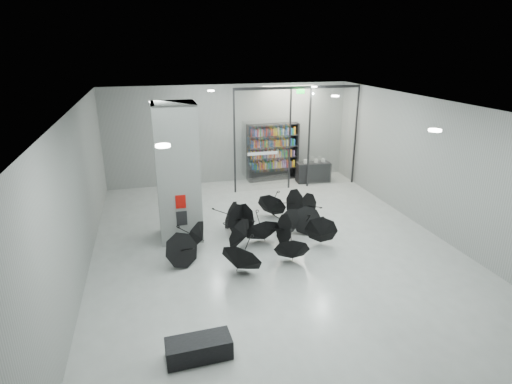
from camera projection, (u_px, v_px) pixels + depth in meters
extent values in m
plane|color=gray|center=(280.00, 257.00, 11.42)|extent=(14.00, 14.00, 0.00)
cube|color=gray|center=(284.00, 110.00, 10.09)|extent=(10.00, 14.00, 0.02)
cube|color=slate|center=(229.00, 134.00, 17.14)|extent=(10.00, 0.02, 4.00)
cube|color=slate|center=(74.00, 206.00, 9.57)|extent=(0.02, 14.00, 4.00)
cube|color=slate|center=(449.00, 174.00, 11.94)|extent=(0.02, 14.00, 4.00)
cube|color=slate|center=(177.00, 173.00, 11.99)|extent=(1.20, 1.20, 4.00)
cube|color=#A50A07|center=(181.00, 202.00, 11.64)|extent=(0.28, 0.04, 0.38)
cube|color=black|center=(182.00, 218.00, 11.81)|extent=(0.30, 0.03, 0.42)
cube|color=#0CE533|center=(301.00, 92.00, 15.55)|extent=(0.30, 0.06, 0.15)
cube|color=silver|center=(263.00, 141.00, 16.01)|extent=(2.20, 0.02, 3.95)
cube|color=silver|center=(333.00, 137.00, 16.70)|extent=(2.00, 0.02, 3.95)
cube|color=black|center=(234.00, 142.00, 15.75)|extent=(0.06, 0.06, 4.00)
cube|color=black|center=(290.00, 139.00, 16.27)|extent=(0.06, 0.06, 4.00)
cube|color=black|center=(309.00, 138.00, 16.46)|extent=(0.06, 0.06, 4.00)
cube|color=black|center=(355.00, 135.00, 16.93)|extent=(0.06, 0.06, 4.00)
cube|color=black|center=(299.00, 88.00, 15.69)|extent=(5.00, 0.08, 0.10)
cube|color=black|center=(199.00, 348.00, 7.72)|extent=(1.22, 0.56, 0.39)
cube|color=black|center=(313.00, 172.00, 17.54)|extent=(1.43, 0.66, 0.83)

